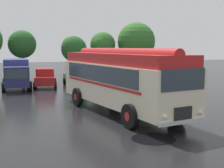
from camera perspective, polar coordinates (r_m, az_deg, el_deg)
ground_plane at (r=17.33m, az=3.83°, el=-5.03°), size 120.00×120.00×0.00m
vintage_bus at (r=16.68m, az=1.54°, el=1.10°), size 4.39×10.37×3.49m
car_near_left at (r=28.37m, az=-12.13°, el=1.17°), size 2.30×4.36×1.66m
car_mid_left at (r=28.71m, az=-6.53°, el=1.34°), size 2.06×4.25×1.66m
car_mid_right at (r=29.31m, az=-0.79°, el=1.49°), size 2.28×4.35×1.66m
box_van at (r=27.96m, az=-17.12°, el=2.00°), size 2.37×5.79×2.50m
tree_left_of_centre at (r=35.50m, az=-15.95°, el=6.98°), size 3.03×3.03×5.37m
tree_centre at (r=36.33m, az=-7.14°, el=6.52°), size 2.94×2.94×4.81m
tree_right_of_centre at (r=37.62m, az=-1.77°, el=7.18°), size 3.02×3.07×5.36m
tree_far_right at (r=38.57m, az=4.50°, el=7.81°), size 4.59×4.59×6.54m
puddle_patch at (r=12.39m, az=7.59°, el=-9.88°), size 1.73×1.73×0.01m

